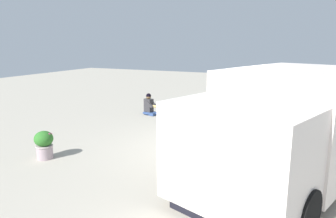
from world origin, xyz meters
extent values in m
plane|color=#A9A191|center=(0.00, 0.00, 0.00)|extent=(40.00, 40.00, 0.00)
cube|color=white|center=(2.03, -0.85, 1.21)|extent=(3.20, 3.80, 2.03)
cube|color=white|center=(1.30, -3.05, 1.01)|extent=(2.53, 2.02, 1.63)
cube|color=black|center=(1.08, -3.69, 1.30)|extent=(1.75, 0.61, 0.62)
cube|color=black|center=(1.81, -1.51, 0.10)|extent=(3.14, 4.75, 0.20)
cylinder|color=black|center=(0.38, -2.54, 0.36)|extent=(0.44, 0.76, 0.73)
cylinder|color=black|center=(2.34, -3.20, 0.36)|extent=(0.44, 0.76, 0.73)
cylinder|color=black|center=(1.24, 0.03, 0.36)|extent=(0.44, 0.76, 0.73)
ellipsoid|color=navy|center=(-3.45, 2.75, 0.06)|extent=(0.62, 0.57, 0.11)
cube|color=navy|center=(-3.28, 2.60, 0.06)|extent=(0.38, 0.21, 0.11)
cube|color=navy|center=(-3.23, 2.79, 0.06)|extent=(0.38, 0.21, 0.11)
cube|color=#302F32|center=(-3.45, 2.75, 0.36)|extent=(0.37, 0.30, 0.50)
sphere|color=brown|center=(-3.45, 2.75, 0.70)|extent=(0.19, 0.19, 0.19)
sphere|color=black|center=(-3.45, 2.75, 0.73)|extent=(0.20, 0.20, 0.20)
cube|color=#302F32|center=(-3.34, 2.61, 0.43)|extent=(0.35, 0.18, 0.27)
cube|color=#302F32|center=(-3.28, 2.80, 0.43)|extent=(0.35, 0.18, 0.27)
cylinder|color=tan|center=(-3.15, 2.66, 0.36)|extent=(0.41, 0.12, 0.09)
cube|color=orange|center=(-3.15, 2.66, 0.38)|extent=(0.34, 0.07, 0.02)
cylinder|color=gray|center=(-1.58, 3.74, 0.15)|extent=(0.46, 0.46, 0.30)
torus|color=gray|center=(-1.58, 3.74, 0.29)|extent=(0.48, 0.48, 0.04)
ellipsoid|color=#18633A|center=(-1.58, 3.74, 0.51)|extent=(0.54, 0.54, 0.46)
sphere|color=red|center=(-1.75, 3.85, 0.59)|extent=(0.08, 0.08, 0.08)
sphere|color=#D91442|center=(-1.51, 3.52, 0.55)|extent=(0.07, 0.07, 0.07)
sphere|color=red|center=(-1.74, 3.75, 0.65)|extent=(0.06, 0.06, 0.06)
sphere|color=#E21D43|center=(-1.58, 3.91, 0.64)|extent=(0.08, 0.08, 0.08)
sphere|color=red|center=(-1.59, 3.90, 0.65)|extent=(0.05, 0.05, 0.05)
cylinder|color=#A38E95|center=(-3.45, -2.48, 0.16)|extent=(0.38, 0.38, 0.33)
torus|color=#A99596|center=(-3.45, -2.48, 0.31)|extent=(0.40, 0.40, 0.04)
ellipsoid|color=#2D6D26|center=(-3.45, -2.48, 0.49)|extent=(0.44, 0.44, 0.38)
sphere|color=#D83278|center=(-3.60, -2.38, 0.53)|extent=(0.08, 0.08, 0.08)
sphere|color=#DE4282|center=(-3.31, -2.44, 0.60)|extent=(0.07, 0.07, 0.07)
sphere|color=#D8498D|center=(-3.59, -2.55, 0.59)|extent=(0.06, 0.06, 0.06)
sphere|color=#E73679|center=(-3.36, -2.35, 0.57)|extent=(0.08, 0.08, 0.08)
camera|label=1|loc=(2.30, -7.76, 2.75)|focal=33.76mm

